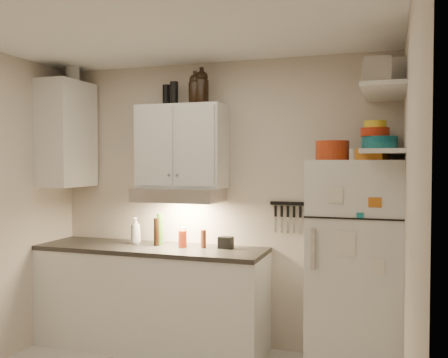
% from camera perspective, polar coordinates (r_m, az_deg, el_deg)
% --- Properties ---
extents(ceiling, '(3.20, 3.00, 0.02)m').
position_cam_1_polar(ceiling, '(3.35, -9.45, 17.98)').
color(ceiling, white).
rests_on(ceiling, ground).
extents(back_wall, '(3.20, 0.02, 2.60)m').
position_cam_1_polar(back_wall, '(4.62, -0.54, -2.82)').
color(back_wall, beige).
rests_on(back_wall, ground).
extents(right_wall, '(0.02, 3.00, 2.60)m').
position_cam_1_polar(right_wall, '(2.87, 20.58, -5.89)').
color(right_wall, beige).
rests_on(right_wall, ground).
extents(base_cabinet, '(2.10, 0.60, 0.88)m').
position_cam_1_polar(base_cabinet, '(4.70, -8.34, -13.41)').
color(base_cabinet, white).
rests_on(base_cabinet, floor).
extents(countertop, '(2.10, 0.62, 0.04)m').
position_cam_1_polar(countertop, '(4.60, -8.37, -7.88)').
color(countertop, '#2D2A27').
rests_on(countertop, base_cabinet).
extents(upper_cabinet, '(0.80, 0.33, 0.75)m').
position_cam_1_polar(upper_cabinet, '(4.55, -4.84, 3.72)').
color(upper_cabinet, white).
rests_on(upper_cabinet, back_wall).
extents(side_cabinet, '(0.33, 0.55, 1.00)m').
position_cam_1_polar(side_cabinet, '(5.00, -17.54, 4.91)').
color(side_cabinet, white).
rests_on(side_cabinet, left_wall).
extents(range_hood, '(0.76, 0.46, 0.12)m').
position_cam_1_polar(range_hood, '(4.50, -5.15, -1.80)').
color(range_hood, silver).
rests_on(range_hood, back_wall).
extents(fridge, '(0.70, 0.68, 1.70)m').
position_cam_1_polar(fridge, '(4.10, 14.80, -9.87)').
color(fridge, white).
rests_on(fridge, floor).
extents(shelf_hi, '(0.30, 0.95, 0.03)m').
position_cam_1_polar(shelf_hi, '(3.90, 17.82, 9.45)').
color(shelf_hi, white).
rests_on(shelf_hi, right_wall).
extents(shelf_lo, '(0.30, 0.95, 0.03)m').
position_cam_1_polar(shelf_lo, '(3.87, 17.75, 2.97)').
color(shelf_lo, white).
rests_on(shelf_lo, right_wall).
extents(knife_strip, '(0.42, 0.02, 0.03)m').
position_cam_1_polar(knife_strip, '(4.42, 7.98, -2.80)').
color(knife_strip, black).
rests_on(knife_strip, back_wall).
extents(dutch_oven, '(0.34, 0.34, 0.15)m').
position_cam_1_polar(dutch_oven, '(4.00, 12.27, 3.21)').
color(dutch_oven, '#AC3314').
rests_on(dutch_oven, fridge).
extents(book_stack, '(0.24, 0.28, 0.08)m').
position_cam_1_polar(book_stack, '(3.83, 16.65, 2.70)').
color(book_stack, '#C46718').
rests_on(book_stack, fridge).
extents(spice_jar, '(0.06, 0.06, 0.09)m').
position_cam_1_polar(spice_jar, '(3.93, 14.48, 2.75)').
color(spice_jar, silver).
rests_on(spice_jar, fridge).
extents(stock_pot, '(0.32, 0.32, 0.22)m').
position_cam_1_polar(stock_pot, '(4.15, 18.31, 10.70)').
color(stock_pot, silver).
rests_on(stock_pot, shelf_hi).
extents(tin_a, '(0.24, 0.22, 0.20)m').
position_cam_1_polar(tin_a, '(3.85, 18.99, 11.30)').
color(tin_a, '#AAAAAD').
rests_on(tin_a, shelf_hi).
extents(tin_b, '(0.19, 0.19, 0.17)m').
position_cam_1_polar(tin_b, '(3.59, 17.05, 11.75)').
color(tin_b, '#AAAAAD').
rests_on(tin_b, shelf_hi).
extents(bowl_teal, '(0.28, 0.28, 0.11)m').
position_cam_1_polar(bowl_teal, '(4.12, 17.34, 3.89)').
color(bowl_teal, '#187684').
rests_on(bowl_teal, shelf_lo).
extents(bowl_orange, '(0.22, 0.22, 0.07)m').
position_cam_1_polar(bowl_orange, '(4.10, 16.87, 5.15)').
color(bowl_orange, red).
rests_on(bowl_orange, bowl_teal).
extents(bowl_yellow, '(0.17, 0.17, 0.06)m').
position_cam_1_polar(bowl_yellow, '(4.11, 16.88, 6.00)').
color(bowl_yellow, yellow).
rests_on(bowl_yellow, bowl_orange).
extents(plates, '(0.23, 0.23, 0.06)m').
position_cam_1_polar(plates, '(3.90, 17.47, 3.60)').
color(plates, '#187684').
rests_on(plates, shelf_lo).
extents(growler_a, '(0.13, 0.13, 0.27)m').
position_cam_1_polar(growler_a, '(4.50, -3.34, 10.26)').
color(growler_a, black).
rests_on(growler_a, upper_cabinet).
extents(growler_b, '(0.16, 0.16, 0.30)m').
position_cam_1_polar(growler_b, '(4.49, -2.58, 10.47)').
color(growler_b, black).
rests_on(growler_b, upper_cabinet).
extents(thermos_a, '(0.08, 0.08, 0.22)m').
position_cam_1_polar(thermos_a, '(4.63, -5.73, 9.68)').
color(thermos_a, black).
rests_on(thermos_a, upper_cabinet).
extents(thermos_b, '(0.08, 0.08, 0.20)m').
position_cam_1_polar(thermos_b, '(4.74, -6.61, 9.43)').
color(thermos_b, black).
rests_on(thermos_b, upper_cabinet).
extents(side_jar, '(0.14, 0.14, 0.18)m').
position_cam_1_polar(side_jar, '(5.11, -16.91, 11.50)').
color(side_jar, silver).
rests_on(side_jar, side_cabinet).
extents(soap_bottle, '(0.11, 0.11, 0.28)m').
position_cam_1_polar(soap_bottle, '(4.75, -10.07, -5.64)').
color(soap_bottle, white).
rests_on(soap_bottle, countertop).
extents(pepper_mill, '(0.05, 0.05, 0.16)m').
position_cam_1_polar(pepper_mill, '(4.47, -2.38, -6.84)').
color(pepper_mill, brown).
rests_on(pepper_mill, countertop).
extents(oil_bottle, '(0.07, 0.07, 0.29)m').
position_cam_1_polar(oil_bottle, '(4.64, -7.32, -5.72)').
color(oil_bottle, '#396D1B').
rests_on(oil_bottle, countertop).
extents(vinegar_bottle, '(0.06, 0.06, 0.25)m').
position_cam_1_polar(vinegar_bottle, '(4.61, -7.71, -6.01)').
color(vinegar_bottle, black).
rests_on(vinegar_bottle, countertop).
extents(clear_bottle, '(0.07, 0.07, 0.17)m').
position_cam_1_polar(clear_bottle, '(4.56, -4.64, -6.59)').
color(clear_bottle, silver).
rests_on(clear_bottle, countertop).
extents(red_jar, '(0.09, 0.09, 0.15)m').
position_cam_1_polar(red_jar, '(4.50, -4.75, -6.85)').
color(red_jar, '#AC3314').
rests_on(red_jar, countertop).
extents(caddy, '(0.13, 0.10, 0.10)m').
position_cam_1_polar(caddy, '(4.44, 0.20, -7.28)').
color(caddy, black).
rests_on(caddy, countertop).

